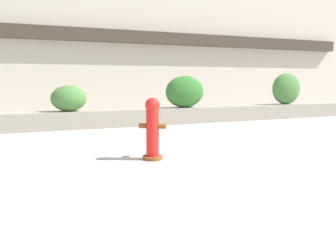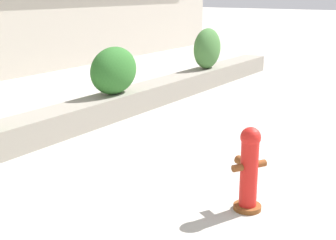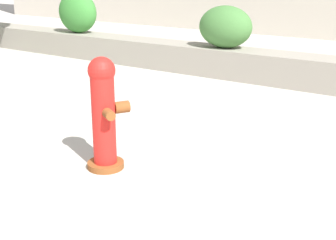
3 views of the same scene
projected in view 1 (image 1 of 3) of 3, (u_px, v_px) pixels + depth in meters
The scene contains 7 objects.
ground_plane at pixel (260, 180), 4.53m from camera, with size 120.00×120.00×0.00m, color #B2ADA3.
building_facade at pixel (101, 23), 15.13m from camera, with size 30.00×1.36×8.00m.
planter_wall_low at pixel (138, 117), 10.05m from camera, with size 18.00×0.70×0.50m, color gray.
hedge_bush_1 at pixel (69, 98), 9.24m from camera, with size 0.98×0.70×0.73m, color #427538.
hedge_bush_2 at pixel (185, 92), 10.52m from camera, with size 1.30×0.68×1.01m, color #2D6B28.
hedge_bush_3 at pixel (286, 89), 11.99m from camera, with size 1.18×0.58×1.14m, color #427538.
fire_hydrant at pixel (153, 128), 5.68m from camera, with size 0.48×0.48×1.08m.
Camera 1 is at (-2.79, -3.63, 1.38)m, focal length 35.00 mm.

